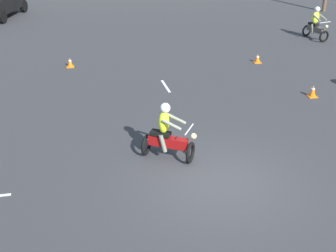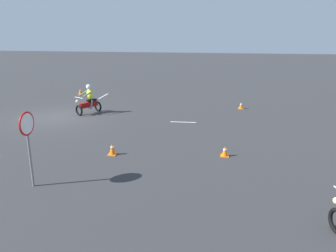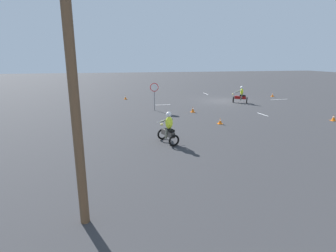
{
  "view_description": "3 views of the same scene",
  "coord_description": "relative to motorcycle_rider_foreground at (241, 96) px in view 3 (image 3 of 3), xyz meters",
  "views": [
    {
      "loc": [
        -3.05,
        -9.78,
        6.5
      ],
      "look_at": [
        -1.06,
        1.42,
        1.0
      ],
      "focal_mm": 50.0,
      "sensor_mm": 36.0,
      "label": 1
    },
    {
      "loc": [
        15.97,
        9.11,
        4.45
      ],
      "look_at": [
        3.78,
        6.88,
        0.9
      ],
      "focal_mm": 35.0,
      "sensor_mm": 36.0,
      "label": 2
    },
    {
      "loc": [
        11.38,
        25.06,
        4.25
      ],
      "look_at": [
        8.62,
        12.35,
        0.9
      ],
      "focal_mm": 28.0,
      "sensor_mm": 36.0,
      "label": 3
    }
  ],
  "objects": [
    {
      "name": "utility_pole_near",
      "position": [
        13.34,
        17.11,
        2.86
      ],
      "size": [
        0.24,
        0.24,
        7.18
      ],
      "primitive_type": "cylinder",
      "color": "brown",
      "rests_on": "ground"
    },
    {
      "name": "traffic_cone_far_right",
      "position": [
        11.0,
        -4.77,
        -0.55
      ],
      "size": [
        0.32,
        0.32,
        0.36
      ],
      "color": "orange",
      "rests_on": "ground"
    },
    {
      "name": "lane_stripe_s",
      "position": [
        0.93,
        -7.31,
        -0.72
      ],
      "size": [
        0.22,
        2.04,
        0.01
      ],
      "primitive_type": "cube",
      "rotation": [
        0.0,
        0.0,
        6.22
      ],
      "color": "silver",
      "rests_on": "ground"
    },
    {
      "name": "traffic_cone_near_left",
      "position": [
        5.43,
        7.7,
        -0.54
      ],
      "size": [
        0.32,
        0.32,
        0.39
      ],
      "color": "orange",
      "rests_on": "ground"
    },
    {
      "name": "motorcycle_rider_foreground",
      "position": [
        0.0,
        0.0,
        0.0
      ],
      "size": [
        1.51,
        1.22,
        1.66
      ],
      "rotation": [
        0.0,
        0.0,
        4.19
      ],
      "color": "black",
      "rests_on": "ground"
    },
    {
      "name": "traffic_cone_near_right",
      "position": [
        6.04,
        3.53,
        -0.51
      ],
      "size": [
        0.32,
        0.32,
        0.46
      ],
      "color": "orange",
      "rests_on": "ground"
    },
    {
      "name": "ground_plane",
      "position": [
        1.09,
        -1.43,
        -0.73
      ],
      "size": [
        120.0,
        120.0,
        0.0
      ],
      "primitive_type": "plane",
      "color": "#333335"
    },
    {
      "name": "traffic_cone_mid_center",
      "position": [
        -5.66,
        -3.17,
        -0.53
      ],
      "size": [
        0.32,
        0.32,
        0.41
      ],
      "color": "orange",
      "rests_on": "ground"
    },
    {
      "name": "motorcycle_rider_background",
      "position": [
        9.7,
        10.95,
        0.0
      ],
      "size": [
        0.97,
        1.56,
        1.66
      ],
      "rotation": [
        0.0,
        0.0,
        3.41
      ],
      "color": "black",
      "rests_on": "ground"
    },
    {
      "name": "traffic_cone_mid_left",
      "position": [
        -2.74,
        8.55,
        -0.53
      ],
      "size": [
        0.32,
        0.32,
        0.42
      ],
      "color": "orange",
      "rests_on": "ground"
    },
    {
      "name": "lane_stripe_e",
      "position": [
        7.74,
        -0.52,
        -0.72
      ],
      "size": [
        1.51,
        0.19,
        0.01
      ],
      "primitive_type": "cube",
      "rotation": [
        0.0,
        0.0,
        1.63
      ],
      "color": "silver",
      "rests_on": "ground"
    },
    {
      "name": "lane_stripe_n",
      "position": [
        0.93,
        5.53,
        -0.72
      ],
      "size": [
        0.18,
        1.34,
        0.01
      ],
      "primitive_type": "cube",
      "rotation": [
        0.0,
        0.0,
        3.2
      ],
      "color": "silver",
      "rests_on": "ground"
    },
    {
      "name": "lane_stripe_w",
      "position": [
        -5.11,
        -1.14,
        -0.72
      ],
      "size": [
        2.06,
        0.18,
        0.01
      ],
      "primitive_type": "cube",
      "rotation": [
        0.0,
        0.0,
        4.75
      ],
      "color": "silver",
      "rests_on": "ground"
    },
    {
      "name": "stop_sign",
      "position": [
        8.96,
        2.1,
        0.91
      ],
      "size": [
        0.7,
        0.08,
        2.3
      ],
      "color": "slate",
      "rests_on": "ground"
    }
  ]
}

